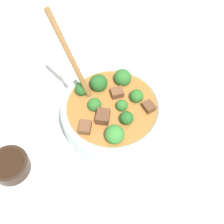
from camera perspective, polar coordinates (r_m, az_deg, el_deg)
ground_plane at (r=0.72m, az=-0.00°, el=-2.37°), size 4.00×4.00×0.00m
stew_bowl at (r=0.68m, az=-0.04°, el=-0.10°), size 0.26×0.24×0.30m
condiment_bowl at (r=0.69m, az=-20.03°, el=-10.10°), size 0.09×0.09×0.04m
empty_plate at (r=0.82m, az=-16.03°, el=6.00°), size 0.18×0.18×0.02m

